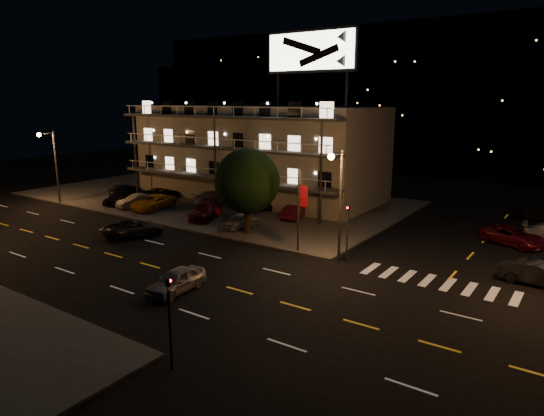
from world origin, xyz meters
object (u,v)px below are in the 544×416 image
Objects in this scene: tree at (247,183)px; lot_car_4 at (240,221)px; lot_car_2 at (153,202)px; side_car_0 at (537,274)px; lot_car_7 at (215,197)px; road_car_east at (176,281)px; road_car_west at (134,229)px.

tree reaches higher than lot_car_4.
lot_car_2 reaches higher than side_car_0.
lot_car_7 is (-8.56, 6.41, 0.07)m from lot_car_4.
lot_car_2 is at bearing 137.81° from road_car_east.
side_car_0 is (35.53, -0.54, -0.16)m from lot_car_2.
side_car_0 reaches higher than road_car_east.
road_car_east is (5.70, -13.39, -0.09)m from lot_car_4.
lot_car_7 is 1.19× the size of road_car_east.
lot_car_7 is at bearing 122.17° from road_car_east.
tree reaches higher than road_car_west.
lot_car_7 is 1.12× the size of side_car_0.
road_car_west is (6.10, -7.65, -0.18)m from lot_car_2.
road_car_west is (-11.66, 6.54, -0.01)m from road_car_east.
road_car_west is (-29.42, -7.11, -0.03)m from side_car_0.
lot_car_4 is 9.08m from road_car_west.
side_car_0 is (32.02, -6.16, -0.14)m from lot_car_7.
lot_car_4 is 0.77× the size of lot_car_7.
lot_car_7 is at bearing 144.39° from tree.
lot_car_7 is 0.98× the size of road_car_west.
tree is at bearing 155.70° from lot_car_7.
lot_car_7 reaches higher than lot_car_4.
road_car_east is 13.37m from road_car_west.
side_car_0 reaches higher than lot_car_4.
lot_car_2 is 12.09m from lot_car_4.
road_car_west is (-5.96, -6.85, -0.10)m from lot_car_4.
lot_car_4 reaches higher than road_car_east.
side_car_0 is at bearing 33.96° from road_car_east.
lot_car_4 is 0.91× the size of road_car_east.
road_car_west is at bearing -140.15° from tree.
lot_car_2 is 22.73m from road_car_east.
tree is 1.36× the size of lot_car_2.
lot_car_2 is 6.62m from lot_car_7.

